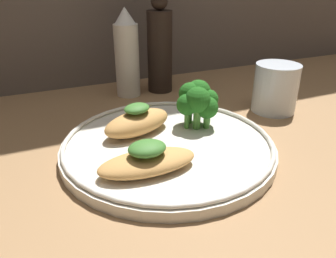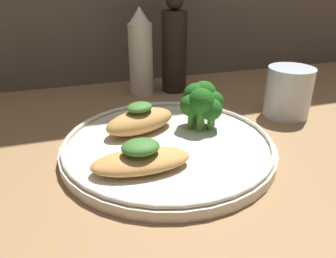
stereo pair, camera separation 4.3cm
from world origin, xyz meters
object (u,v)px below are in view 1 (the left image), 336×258
at_px(plate, 168,145).
at_px(pepper_grinder, 160,49).
at_px(sauce_bottle, 127,55).
at_px(drinking_glass, 275,88).
at_px(broccoli_bunch, 198,100).

height_order(plate, pepper_grinder, pepper_grinder).
distance_m(sauce_bottle, pepper_grinder, 0.07).
height_order(sauce_bottle, drinking_glass, sauce_bottle).
bearing_deg(plate, sauce_bottle, 85.09).
height_order(broccoli_bunch, sauce_bottle, sauce_bottle).
bearing_deg(drinking_glass, plate, -165.42).
xyz_separation_m(plate, broccoli_bunch, (0.06, 0.03, 0.04)).
relative_size(plate, broccoli_bunch, 4.36).
height_order(broccoli_bunch, pepper_grinder, pepper_grinder).
bearing_deg(plate, drinking_glass, 14.58).
height_order(plate, sauce_bottle, sauce_bottle).
xyz_separation_m(plate, drinking_glass, (0.23, 0.06, 0.03)).
bearing_deg(pepper_grinder, sauce_bottle, 180.00).
relative_size(sauce_bottle, drinking_glass, 2.00).
relative_size(sauce_bottle, pepper_grinder, 0.88).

